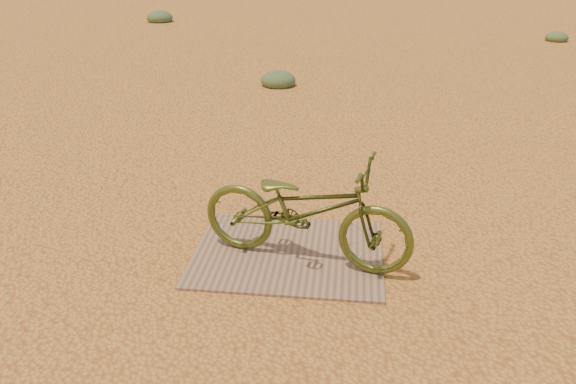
# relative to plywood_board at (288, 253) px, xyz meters

# --- Properties ---
(ground) EXTENTS (120.00, 120.00, 0.00)m
(ground) POSITION_rel_plywood_board_xyz_m (-0.10, 0.21, -0.01)
(ground) COLOR #BF8D40
(ground) RESTS_ON ground
(plywood_board) EXTENTS (1.52, 1.20, 0.02)m
(plywood_board) POSITION_rel_plywood_board_xyz_m (0.00, 0.00, 0.00)
(plywood_board) COLOR #846B58
(plywood_board) RESTS_ON ground
(bicycle) EXTENTS (1.75, 0.93, 0.88)m
(bicycle) POSITION_rel_plywood_board_xyz_m (0.15, -0.09, 0.45)
(bicycle) COLOR #45541F
(bicycle) RESTS_ON plywood_board
(kale_a) EXTENTS (0.59, 0.59, 0.33)m
(kale_a) POSITION_rel_plywood_board_xyz_m (-0.81, 5.47, -0.01)
(kale_a) COLOR #516542
(kale_a) RESTS_ON ground
(kale_b) EXTENTS (0.53, 0.53, 0.29)m
(kale_b) POSITION_rel_plywood_board_xyz_m (5.26, 10.51, -0.01)
(kale_b) COLOR #516542
(kale_b) RESTS_ON ground
(kale_c) EXTENTS (0.75, 0.75, 0.41)m
(kale_c) POSITION_rel_plywood_board_xyz_m (-5.22, 12.48, -0.01)
(kale_c) COLOR #516542
(kale_c) RESTS_ON ground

